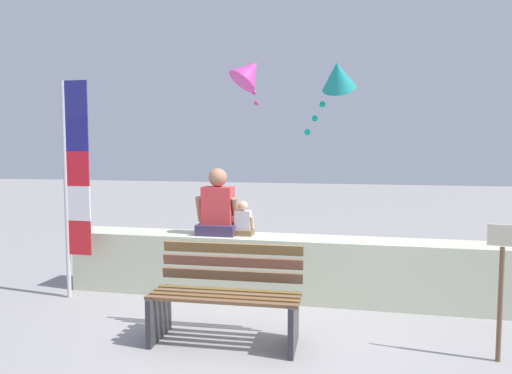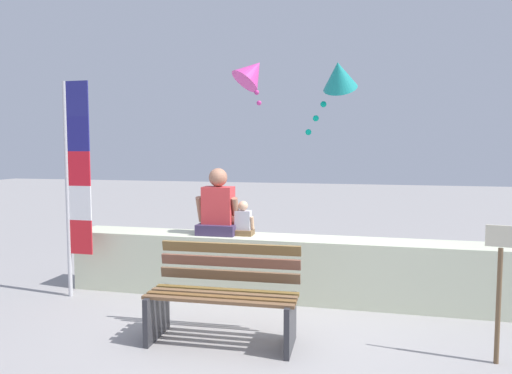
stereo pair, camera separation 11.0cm
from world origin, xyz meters
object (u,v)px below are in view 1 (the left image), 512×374
Objects in this scene: park_bench at (226,298)px; person_adult at (218,209)px; person_child at (243,222)px; sign_post at (501,280)px; flag_banner at (73,178)px; kite_teal at (337,77)px; kite_magenta at (250,72)px.

person_adult reaches higher than park_bench.
park_bench is 1.49m from person_child.
flag_banner is at bearing 170.13° from sign_post.
park_bench is 1.73× the size of person_adult.
sign_post is (2.39, 0.05, 0.30)m from park_bench.
person_adult is at bearing 109.68° from park_bench.
person_adult is 0.32× the size of flag_banner.
park_bench is 2.41m from sign_post.
person_adult reaches higher than sign_post.
kite_teal reaches higher than person_child.
sign_post is at bearing -24.93° from person_adult.
flag_banner is 4.65m from sign_post.
person_adult is at bearing -179.91° from person_child.
person_child is at bearing 15.91° from flag_banner.
person_child is 2.23m from kite_teal.
kite_teal is at bearing 126.12° from sign_post.
kite_teal is (3.04, 1.23, 1.27)m from flag_banner.
sign_post is (1.47, -2.02, -2.03)m from kite_teal.
person_adult is (-0.50, 1.39, 0.66)m from park_bench.
flag_banner reaches higher than sign_post.
person_adult is 0.70× the size of sign_post.
person_child is 0.46× the size of kite_magenta.
sign_post is (3.00, -3.58, -2.38)m from kite_magenta.
person_child is (-0.18, 1.39, 0.51)m from park_bench.
kite_magenta is (-0.43, 2.24, 2.18)m from person_child.
kite_teal is at bearing 22.03° from flag_banner.
person_child is at bearing -79.08° from kite_magenta.
person_child is 2.90m from sign_post.
person_child is (0.32, 0.00, -0.16)m from person_adult.
kite_teal is at bearing 25.57° from person_adult.
person_child is 2.10m from flag_banner.
kite_teal reaches higher than flag_banner.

